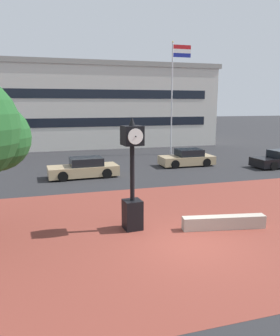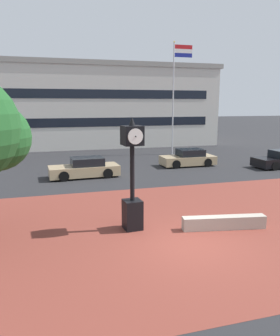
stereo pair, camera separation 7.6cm
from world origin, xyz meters
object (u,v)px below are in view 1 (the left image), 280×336
(street_clock, at_px, (132,180))
(civic_building, at_px, (70,105))
(car_street_distant, at_px, (84,169))
(car_street_far, at_px, (187,158))
(flagpole_primary, at_px, (174,88))

(street_clock, distance_m, civic_building, 27.65)
(car_street_distant, bearing_deg, car_street_far, -80.57)
(street_clock, distance_m, car_street_far, 13.49)
(flagpole_primary, distance_m, civic_building, 13.73)
(car_street_far, relative_size, flagpole_primary, 0.41)
(flagpole_primary, height_order, civic_building, flagpole_primary)
(street_clock, relative_size, flagpole_primary, 0.42)
(car_street_distant, distance_m, flagpole_primary, 13.08)
(street_clock, xyz_separation_m, car_street_distant, (-0.75, 9.44, -1.34))
(car_street_far, xyz_separation_m, flagpole_primary, (1.11, 5.73, 5.48))
(street_clock, bearing_deg, flagpole_primary, 58.69)
(car_street_far, height_order, civic_building, civic_building)
(car_street_far, distance_m, civic_building, 18.36)
(car_street_far, distance_m, flagpole_primary, 8.00)
(flagpole_primary, bearing_deg, car_street_distant, -140.66)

